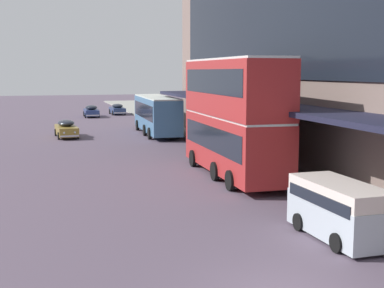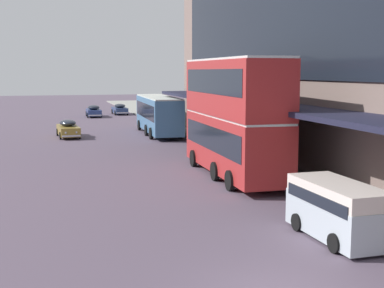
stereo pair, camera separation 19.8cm
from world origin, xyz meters
name	(u,v)px [view 1 (the left image)]	position (x,y,z in m)	size (l,w,h in m)	color
transit_bus_kerbside_front	(233,114)	(4.14, 15.08, 3.46)	(2.97, 10.71, 6.43)	#AC2727
transit_bus_kerbside_rear	(157,113)	(4.37, 35.62, 1.97)	(3.03, 11.24, 3.46)	teal
sedan_second_mid	(117,109)	(4.15, 59.17, 0.71)	(1.84, 4.36, 1.44)	navy
sedan_trailing_near	(91,111)	(0.42, 56.17, 0.75)	(1.86, 4.48, 1.51)	navy
sedan_far_back	(66,129)	(-3.71, 35.63, 0.76)	(1.96, 4.75, 1.53)	olive
vw_van	(338,207)	(3.80, 3.84, 1.10)	(1.97, 4.58, 1.96)	silver
street_lamp	(265,101)	(6.91, 17.22, 3.97)	(1.50, 0.28, 6.52)	#4C4C51
fire_hydrant	(358,199)	(6.58, 6.79, 0.49)	(0.20, 0.40, 0.70)	red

